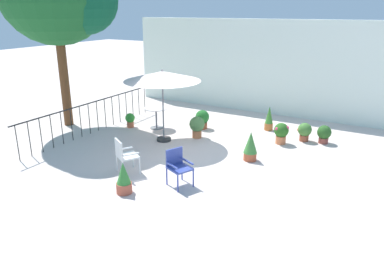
% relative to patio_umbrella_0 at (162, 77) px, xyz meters
% --- Properties ---
extents(ground_plane, '(60.00, 60.00, 0.00)m').
position_rel_patio_umbrella_0_xyz_m(ground_plane, '(1.24, -0.44, -1.97)').
color(ground_plane, beige).
extents(villa_facade, '(10.57, 0.30, 3.52)m').
position_rel_patio_umbrella_0_xyz_m(villa_facade, '(1.24, 4.67, -0.21)').
color(villa_facade, white).
rests_on(villa_facade, ground).
extents(terrace_railing, '(0.03, 5.93, 1.01)m').
position_rel_patio_umbrella_0_xyz_m(terrace_railing, '(-2.45, -0.44, -1.29)').
color(terrace_railing, black).
rests_on(terrace_railing, ground).
extents(patio_umbrella_0, '(2.27, 2.27, 2.20)m').
position_rel_patio_umbrella_0_xyz_m(patio_umbrella_0, '(0.00, 0.00, 0.00)').
color(patio_umbrella_0, '#2D2D2D').
rests_on(patio_umbrella_0, ground).
extents(cafe_table_0, '(0.79, 0.79, 0.72)m').
position_rel_patio_umbrella_0_xyz_m(cafe_table_0, '(-0.89, 0.89, -1.47)').
color(cafe_table_0, white).
rests_on(cafe_table_0, ground).
extents(patio_chair_0, '(0.63, 0.62, 0.84)m').
position_rel_patio_umbrella_0_xyz_m(patio_chair_0, '(1.93, -2.30, -1.48)').
color(patio_chair_0, '#38489C').
rests_on(patio_chair_0, ground).
extents(patio_chair_1, '(0.66, 0.65, 0.88)m').
position_rel_patio_umbrella_0_xyz_m(patio_chair_1, '(0.47, -2.42, -1.47)').
color(patio_chair_1, white).
rests_on(patio_chair_1, ground).
extents(potted_plant_0, '(0.44, 0.42, 0.57)m').
position_rel_patio_umbrella_0_xyz_m(potted_plant_0, '(3.76, 2.09, -1.65)').
color(potted_plant_0, '#9E4E35').
rests_on(potted_plant_0, ground).
extents(potted_plant_1, '(0.35, 0.35, 0.72)m').
position_rel_patio_umbrella_0_xyz_m(potted_plant_1, '(1.11, -3.23, -1.63)').
color(potted_plant_1, '#B4553E').
rests_on(potted_plant_1, ground).
extents(potted_plant_2, '(0.48, 0.48, 0.68)m').
position_rel_patio_umbrella_0_xyz_m(potted_plant_2, '(0.75, 0.74, -1.58)').
color(potted_plant_2, '#B0643C').
rests_on(potted_plant_2, ground).
extents(potted_plant_3, '(0.46, 0.46, 0.64)m').
position_rel_patio_umbrella_0_xyz_m(potted_plant_3, '(0.47, 1.64, -1.63)').
color(potted_plant_3, '#984D2E').
rests_on(potted_plant_3, ground).
extents(potted_plant_4, '(0.28, 0.28, 0.81)m').
position_rel_patio_umbrella_0_xyz_m(potted_plant_4, '(2.47, 2.59, -1.58)').
color(potted_plant_4, '#B2642F').
rests_on(potted_plant_4, ground).
extents(potted_plant_5, '(0.44, 0.43, 0.64)m').
position_rel_patio_umbrella_0_xyz_m(potted_plant_5, '(3.20, 1.50, -1.61)').
color(potted_plant_5, '#CD7246').
rests_on(potted_plant_5, ground).
extents(potted_plant_6, '(0.37, 0.37, 0.80)m').
position_rel_patio_umbrella_0_xyz_m(potted_plant_6, '(2.86, -0.14, -1.57)').
color(potted_plant_6, '#B05132').
rests_on(potted_plant_6, ground).
extents(potted_plant_7, '(0.41, 0.41, 0.55)m').
position_rel_patio_umbrella_0_xyz_m(potted_plant_7, '(4.31, 2.18, -1.67)').
color(potted_plant_7, '#95463C').
rests_on(potted_plant_7, ground).
extents(potted_plant_8, '(0.32, 0.34, 0.49)m').
position_rel_patio_umbrella_0_xyz_m(potted_plant_8, '(-1.74, 0.55, -1.70)').
color(potted_plant_8, '#BE613E').
rests_on(potted_plant_8, ground).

